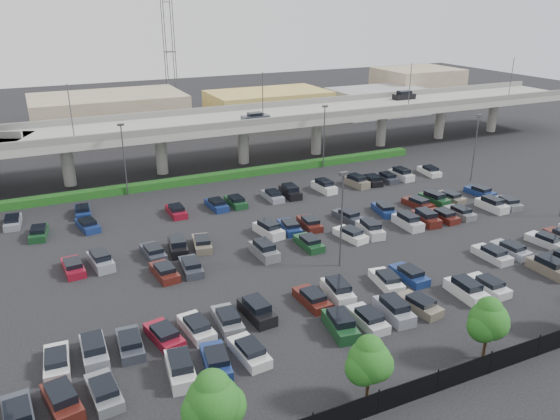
# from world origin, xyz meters

# --- Properties ---
(ground) EXTENTS (280.00, 280.00, 0.00)m
(ground) POSITION_xyz_m (0.00, 0.00, 0.00)
(ground) COLOR black
(overpass) EXTENTS (150.00, 13.00, 15.80)m
(overpass) POSITION_xyz_m (-0.18, 31.99, 6.97)
(overpass) COLOR gray
(overpass) RESTS_ON ground
(hedge) EXTENTS (66.00, 1.60, 1.10)m
(hedge) POSITION_xyz_m (0.00, 25.00, 0.55)
(hedge) COLOR #134214
(hedge) RESTS_ON ground
(fence) EXTENTS (70.00, 0.10, 2.00)m
(fence) POSITION_xyz_m (-0.05, -28.00, 0.90)
(fence) COLOR black
(fence) RESTS_ON ground
(tree_row) EXTENTS (65.07, 3.66, 5.94)m
(tree_row) POSITION_xyz_m (0.70, -26.53, 3.52)
(tree_row) COLOR #332316
(tree_row) RESTS_ON ground
(parked_cars) EXTENTS (62.86, 41.60, 1.67)m
(parked_cars) POSITION_xyz_m (1.38, -4.43, 0.62)
(parked_cars) COLOR #2F333D
(parked_cars) RESTS_ON ground
(light_poles) EXTENTS (66.90, 48.38, 10.30)m
(light_poles) POSITION_xyz_m (-4.13, 2.00, 6.24)
(light_poles) COLOR #444448
(light_poles) RESTS_ON ground
(distant_buildings) EXTENTS (138.00, 24.00, 9.00)m
(distant_buildings) POSITION_xyz_m (12.38, 61.81, 3.74)
(distant_buildings) COLOR slate
(distant_buildings) RESTS_ON ground
(comm_tower) EXTENTS (2.40, 2.40, 30.00)m
(comm_tower) POSITION_xyz_m (4.00, 74.00, 15.61)
(comm_tower) COLOR #444448
(comm_tower) RESTS_ON ground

